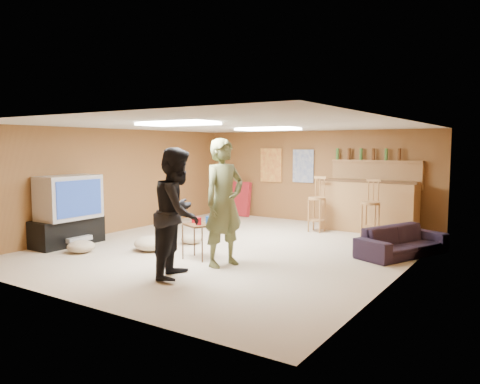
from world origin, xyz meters
The scene contains 32 objects.
ground centered at (0.00, 0.00, 0.00)m, with size 7.00×7.00×0.00m, color #BEAA91.
ceiling centered at (0.00, 0.00, 2.20)m, with size 6.00×7.00×0.02m, color silver.
wall_back centered at (0.00, 3.50, 1.10)m, with size 6.00×0.02×2.20m, color brown.
wall_front centered at (0.00, -3.50, 1.10)m, with size 6.00×0.02×2.20m, color brown.
wall_left centered at (-3.00, 0.00, 1.10)m, with size 0.02×7.00×2.20m, color brown.
wall_right centered at (3.00, 0.00, 1.10)m, with size 0.02×7.00×2.20m, color brown.
tv_stand centered at (-2.72, -1.50, 0.25)m, with size 0.55×1.30×0.50m, color black.
dvd_box centered at (-2.50, -1.50, 0.15)m, with size 0.35×0.50×0.08m, color #B2B2B7.
tv_body centered at (-2.65, -1.50, 0.90)m, with size 0.60×1.10×0.80m, color #B2B2B7.
tv_screen centered at (-2.34, -1.50, 0.90)m, with size 0.02×0.95×0.65m, color navy.
bar_counter centered at (1.50, 2.95, 0.55)m, with size 2.00×0.60×1.10m, color olive.
bar_lip centered at (1.50, 2.70, 1.10)m, with size 2.10×0.12×0.05m, color #412814.
bar_shelf centered at (1.50, 3.40, 1.50)m, with size 2.00×0.18×0.05m, color olive.
bar_backing centered at (1.50, 3.42, 1.20)m, with size 2.00×0.14×0.60m, color olive.
poster_left centered at (-1.20, 3.46, 1.35)m, with size 0.60×0.03×0.85m, color #BF3F26.
poster_right centered at (-0.30, 3.46, 1.35)m, with size 0.55×0.03×0.80m, color #334C99.
folding_chair_stack centered at (-2.00, 3.30, 0.45)m, with size 0.50×0.14×0.90m, color #A41E27.
ceiling_panel_front centered at (0.00, -1.50, 2.17)m, with size 1.20×0.60×0.04m, color white.
ceiling_panel_back centered at (0.00, 1.20, 2.17)m, with size 1.20×0.60×0.04m, color white.
person_olive centered at (0.57, -1.11, 0.98)m, with size 0.71×0.47×1.95m, color brown.
person_black centered at (0.38, -1.96, 0.91)m, with size 0.88×0.69×1.82m, color black.
sofa centered at (2.70, 1.05, 0.25)m, with size 1.68×0.66×0.49m, color black.
tray_table centered at (-0.02, -1.01, 0.29)m, with size 0.44×0.36×0.58m, color #412814.
cup_red_near centered at (-0.15, -0.95, 0.63)m, with size 0.08×0.08×0.11m, color #A40A13.
cup_red_far centered at (0.05, -1.08, 0.64)m, with size 0.09×0.09×0.12m, color #A40A13.
cup_blue centered at (0.10, -0.90, 0.64)m, with size 0.09×0.09×0.12m, color #16479D.
bar_stool_left centered at (0.58, 2.32, 0.59)m, with size 0.38×0.38×1.18m, color olive, non-canonical shape.
bar_stool_right centered at (1.81, 2.11, 0.56)m, with size 0.35×0.35×1.11m, color olive, non-canonical shape.
cushion_near_tv centered at (-1.10, -0.99, 0.13)m, with size 0.59×0.59×0.27m, color tan.
cushion_mid centered at (-0.88, -0.13, 0.09)m, with size 0.41×0.41×0.18m, color tan.
cushion_far centered at (-2.00, -1.76, 0.11)m, with size 0.47×0.47×0.21m, color tan.
bottle_row centered at (1.30, 3.38, 1.65)m, with size 1.48×0.08×0.26m, color #3F7233, non-canonical shape.
Camera 1 is at (4.67, -6.89, 1.84)m, focal length 35.00 mm.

